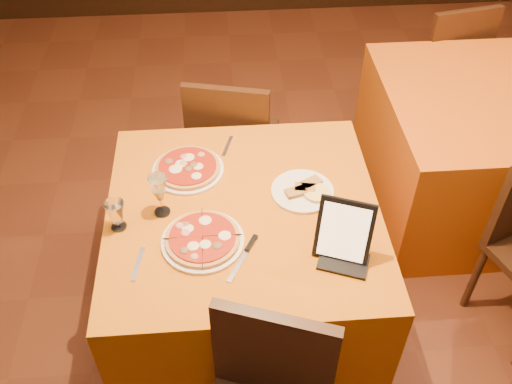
{
  "coord_description": "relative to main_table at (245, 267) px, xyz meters",
  "views": [
    {
      "loc": [
        -0.11,
        -1.35,
        2.39
      ],
      "look_at": [
        0.02,
        0.24,
        0.86
      ],
      "focal_mm": 40.0,
      "sensor_mm": 36.0,
      "label": 1
    }
  ],
  "objects": [
    {
      "name": "fork_near",
      "position": [
        -0.4,
        -0.25,
        0.38
      ],
      "size": [
        0.04,
        0.16,
        0.01
      ],
      "primitive_type": "cube",
      "rotation": [
        0.0,
        0.0,
        1.4
      ],
      "color": "silver",
      "rests_on": "main_table"
    },
    {
      "name": "chair_main_far",
      "position": [
        0.0,
        0.81,
        0.08
      ],
      "size": [
        0.52,
        0.52,
        0.91
      ],
      "primitive_type": null,
      "rotation": [
        0.0,
        0.0,
        2.9
      ],
      "color": "black",
      "rests_on": "floor"
    },
    {
      "name": "main_table",
      "position": [
        0.0,
        0.0,
        0.0
      ],
      "size": [
        1.1,
        1.1,
        0.75
      ],
      "primitive_type": "cube",
      "color": "#C0660C",
      "rests_on": "floor"
    },
    {
      "name": "floor",
      "position": [
        0.03,
        -0.26,
        -0.38
      ],
      "size": [
        6.0,
        7.0,
        0.01
      ],
      "primitive_type": "cube",
      "color": "#5E2D19",
      "rests_on": "ground"
    },
    {
      "name": "pizza_far",
      "position": [
        -0.22,
        0.24,
        0.39
      ],
      "size": [
        0.31,
        0.31,
        0.03
      ],
      "rotation": [
        0.0,
        0.0,
        0.15
      ],
      "color": "white",
      "rests_on": "main_table"
    },
    {
      "name": "tablet",
      "position": [
        0.35,
        -0.26,
        0.49
      ],
      "size": [
        0.23,
        0.17,
        0.24
      ],
      "primitive_type": "cube",
      "rotation": [
        -0.35,
        0.0,
        -0.37
      ],
      "color": "black",
      "rests_on": "main_table"
    },
    {
      "name": "pizza_near",
      "position": [
        -0.16,
        -0.17,
        0.39
      ],
      "size": [
        0.32,
        0.32,
        0.03
      ],
      "rotation": [
        0.0,
        0.0,
        0.01
      ],
      "color": "white",
      "rests_on": "main_table"
    },
    {
      "name": "fork_far",
      "position": [
        -0.05,
        0.4,
        0.38
      ],
      "size": [
        0.06,
        0.14,
        0.01
      ],
      "primitive_type": "cube",
      "rotation": [
        0.0,
        0.0,
        1.27
      ],
      "color": "#B5B4BB",
      "rests_on": "main_table"
    },
    {
      "name": "wine_glass",
      "position": [
        -0.32,
        0.01,
        0.47
      ],
      "size": [
        0.09,
        0.09,
        0.19
      ],
      "primitive_type": null,
      "rotation": [
        0.0,
        0.0,
        -0.25
      ],
      "color": "#D7CE7A",
      "rests_on": "main_table"
    },
    {
      "name": "knife",
      "position": [
        -0.02,
        -0.27,
        0.38
      ],
      "size": [
        0.12,
        0.2,
        0.01
      ],
      "primitive_type": "cube",
      "rotation": [
        0.0,
        0.0,
        1.07
      ],
      "color": "silver",
      "rests_on": "main_table"
    },
    {
      "name": "cutlet_dish",
      "position": [
        0.25,
        0.08,
        0.39
      ],
      "size": [
        0.26,
        0.26,
        0.03
      ],
      "rotation": [
        0.0,
        0.0,
        0.05
      ],
      "color": "white",
      "rests_on": "main_table"
    },
    {
      "name": "side_table",
      "position": [
        1.33,
        0.71,
        0.0
      ],
      "size": [
        1.1,
        1.1,
        0.75
      ],
      "primitive_type": "cube",
      "color": "#BC530C",
      "rests_on": "floor"
    },
    {
      "name": "chair_side_far",
      "position": [
        1.33,
        1.5,
        0.08
      ],
      "size": [
        0.42,
        0.42,
        0.91
      ],
      "primitive_type": null,
      "rotation": [
        0.0,
        0.0,
        3.33
      ],
      "color": "black",
      "rests_on": "floor"
    },
    {
      "name": "water_glass",
      "position": [
        -0.49,
        -0.06,
        0.44
      ],
      "size": [
        0.09,
        0.09,
        0.13
      ],
      "primitive_type": null,
      "rotation": [
        0.0,
        0.0,
        -0.42
      ],
      "color": "white",
      "rests_on": "main_table"
    }
  ]
}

